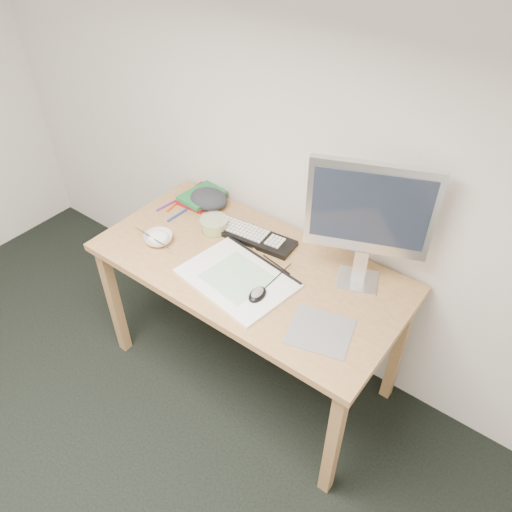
# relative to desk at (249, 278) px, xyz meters

# --- Properties ---
(desk) EXTENTS (1.40, 0.70, 0.75)m
(desk) POSITION_rel_desk_xyz_m (0.00, 0.00, 0.00)
(desk) COLOR tan
(desk) RESTS_ON ground
(mousepad) EXTENTS (0.29, 0.27, 0.00)m
(mousepad) POSITION_rel_desk_xyz_m (0.45, -0.14, 0.08)
(mousepad) COLOR slate
(mousepad) RESTS_ON desk
(sketchpad) EXTENTS (0.51, 0.39, 0.01)m
(sketchpad) POSITION_rel_desk_xyz_m (0.02, -0.11, 0.09)
(sketchpad) COLOR white
(sketchpad) RESTS_ON desk
(keyboard) EXTENTS (0.43, 0.17, 0.02)m
(keyboard) POSITION_rel_desk_xyz_m (-0.10, 0.16, 0.09)
(keyboard) COLOR black
(keyboard) RESTS_ON desk
(monitor) EXTENTS (0.46, 0.21, 0.57)m
(monitor) POSITION_rel_desk_xyz_m (0.43, 0.20, 0.44)
(monitor) COLOR silver
(monitor) RESTS_ON desk
(mouse) EXTENTS (0.07, 0.11, 0.03)m
(mouse) POSITION_rel_desk_xyz_m (0.15, -0.14, 0.11)
(mouse) COLOR black
(mouse) RESTS_ON sketchpad
(rice_bowl) EXTENTS (0.14, 0.14, 0.04)m
(rice_bowl) POSITION_rel_desk_xyz_m (-0.43, -0.13, 0.10)
(rice_bowl) COLOR white
(rice_bowl) RESTS_ON desk
(chopsticks) EXTENTS (0.23, 0.03, 0.02)m
(chopsticks) POSITION_rel_desk_xyz_m (-0.43, -0.16, 0.13)
(chopsticks) COLOR #BDBDBF
(chopsticks) RESTS_ON rice_bowl
(fruit_tub) EXTENTS (0.17, 0.17, 0.07)m
(fruit_tub) POSITION_rel_desk_xyz_m (-0.28, 0.10, 0.12)
(fruit_tub) COLOR gold
(fruit_tub) RESTS_ON desk
(book_red) EXTENTS (0.18, 0.23, 0.02)m
(book_red) POSITION_rel_desk_xyz_m (-0.52, 0.26, 0.09)
(book_red) COLOR maroon
(book_red) RESTS_ON desk
(book_green) EXTENTS (0.18, 0.23, 0.02)m
(book_green) POSITION_rel_desk_xyz_m (-0.50, 0.25, 0.11)
(book_green) COLOR #1B6F37
(book_green) RESTS_ON book_red
(cloth_lump) EXTENTS (0.19, 0.17, 0.07)m
(cloth_lump) POSITION_rel_desk_xyz_m (-0.45, 0.24, 0.12)
(cloth_lump) COLOR #272A2F
(cloth_lump) RESTS_ON desk
(pencil_pink) EXTENTS (0.19, 0.07, 0.01)m
(pencil_pink) POSITION_rel_desk_xyz_m (-0.08, 0.06, 0.09)
(pencil_pink) COLOR pink
(pencil_pink) RESTS_ON desk
(pencil_tan) EXTENTS (0.17, 0.08, 0.01)m
(pencil_tan) POSITION_rel_desk_xyz_m (0.02, 0.07, 0.09)
(pencil_tan) COLOR #A68158
(pencil_tan) RESTS_ON desk
(pencil_black) EXTENTS (0.17, 0.04, 0.01)m
(pencil_black) POSITION_rel_desk_xyz_m (0.10, 0.07, 0.09)
(pencil_black) COLOR black
(pencil_black) RESTS_ON desk
(marker_blue) EXTENTS (0.02, 0.13, 0.01)m
(marker_blue) POSITION_rel_desk_xyz_m (-0.51, 0.07, 0.09)
(marker_blue) COLOR #1B3A95
(marker_blue) RESTS_ON desk
(marker_orange) EXTENTS (0.04, 0.14, 0.01)m
(marker_orange) POSITION_rel_desk_xyz_m (-0.58, 0.13, 0.09)
(marker_orange) COLOR #D54F19
(marker_orange) RESTS_ON desk
(marker_purple) EXTENTS (0.02, 0.12, 0.01)m
(marker_purple) POSITION_rel_desk_xyz_m (-0.61, 0.10, 0.09)
(marker_purple) COLOR #5D2484
(marker_purple) RESTS_ON desk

